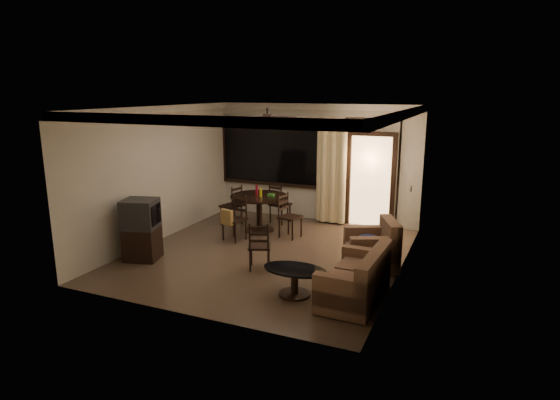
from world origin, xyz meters
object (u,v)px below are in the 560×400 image
at_px(sofa, 358,281).
at_px(armchair, 374,249).
at_px(dining_chair_east, 290,224).
at_px(coffee_table, 295,277).
at_px(dining_chair_west, 232,213).
at_px(dining_table, 259,203).
at_px(dining_chair_north, 280,211).
at_px(side_chair, 260,255).
at_px(tv_cabinet, 141,229).
at_px(dining_chair_south, 234,226).

bearing_deg(sofa, armchair, 94.97).
height_order(dining_chair_east, coffee_table, dining_chair_east).
height_order(dining_chair_west, coffee_table, dining_chair_west).
height_order(sofa, coffee_table, sofa).
height_order(dining_table, sofa, dining_table).
relative_size(dining_chair_north, coffee_table, 0.95).
bearing_deg(side_chair, tv_cabinet, -12.08).
bearing_deg(dining_chair_south, sofa, -18.15).
distance_m(tv_cabinet, side_chair, 2.30).
bearing_deg(tv_cabinet, dining_table, 48.07).
xyz_separation_m(dining_chair_north, tv_cabinet, (-1.39, -3.29, 0.30)).
bearing_deg(dining_table, sofa, -42.48).
bearing_deg(dining_table, coffee_table, -55.30).
distance_m(armchair, coffee_table, 1.83).
bearing_deg(dining_table, dining_chair_west, 167.56).
bearing_deg(tv_cabinet, dining_chair_east, 32.88).
distance_m(dining_chair_south, side_chair, 1.75).
height_order(dining_table, dining_chair_south, dining_table).
bearing_deg(dining_chair_north, dining_table, 90.10).
xyz_separation_m(dining_chair_east, side_chair, (0.20, -1.93, -0.02)).
distance_m(dining_chair_west, dining_chair_north, 1.15).
relative_size(dining_chair_west, sofa, 0.63).
bearing_deg(dining_chair_north, armchair, 155.51).
xyz_separation_m(dining_chair_south, armchair, (3.06, -0.43, 0.05)).
distance_m(dining_chair_east, armchair, 2.33).
xyz_separation_m(armchair, side_chair, (-1.85, -0.84, -0.10)).
bearing_deg(dining_chair_north, side_chair, 118.97).
xyz_separation_m(dining_table, coffee_table, (1.99, -2.88, -0.34)).
bearing_deg(dining_table, side_chair, -64.21).
bearing_deg(armchair, dining_chair_south, 147.80).
distance_m(dining_chair_north, side_chair, 3.00).
distance_m(dining_table, armchair, 3.15).
bearing_deg(coffee_table, tv_cabinet, 173.73).
xyz_separation_m(dining_chair_east, dining_chair_south, (-1.00, -0.66, 0.02)).
height_order(dining_chair_west, tv_cabinet, tv_cabinet).
height_order(dining_chair_north, sofa, dining_chair_north).
distance_m(tv_cabinet, sofa, 4.17).
height_order(dining_chair_west, dining_chair_east, same).
bearing_deg(tv_cabinet, armchair, 0.89).
height_order(tv_cabinet, armchair, tv_cabinet).
height_order(dining_chair_north, coffee_table, dining_chair_north).
bearing_deg(dining_chair_north, sofa, 141.19).
relative_size(dining_chair_south, dining_chair_north, 1.00).
height_order(dining_chair_south, coffee_table, dining_chair_south).
xyz_separation_m(dining_chair_south, tv_cabinet, (-1.03, -1.69, 0.27)).
bearing_deg(tv_cabinet, sofa, -18.42).
distance_m(dining_chair_south, coffee_table, 2.99).
relative_size(dining_chair_east, armchair, 0.83).
bearing_deg(dining_chair_west, dining_table, 90.07).
bearing_deg(dining_table, dining_chair_south, -102.60).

